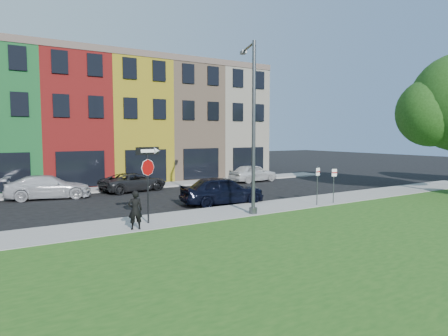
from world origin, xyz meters
TOP-DOWN VIEW (x-y plane):
  - ground at (0.00, 0.00)m, footprint 120.00×120.00m
  - sidewalk_near at (2.00, 3.00)m, footprint 40.00×3.00m
  - sidewalk_far at (-3.00, 15.00)m, footprint 40.00×2.40m
  - rowhouse_block at (-2.50, 21.18)m, footprint 30.00×10.12m
  - stop_sign at (-5.27, 2.68)m, footprint 1.05×0.10m
  - man at (-6.16, 1.90)m, footprint 0.72×0.59m
  - sedan_near at (0.33, 5.47)m, footprint 3.34×5.36m
  - parked_car_silver at (-7.70, 13.05)m, footprint 4.08×5.87m
  - parked_car_dark at (-2.10, 13.26)m, footprint 3.99×5.56m
  - parked_car_white at (8.36, 13.24)m, footprint 2.45×4.62m
  - street_lamp at (-0.06, 2.09)m, footprint 1.18×2.46m
  - parking_sign_a at (4.26, 1.89)m, footprint 0.32×0.10m
  - parking_sign_b at (5.56, 1.89)m, footprint 0.32×0.12m

SIDE VIEW (x-z plane):
  - ground at x=0.00m, z-range 0.00..0.00m
  - sidewalk_near at x=2.00m, z-range 0.00..0.12m
  - sidewalk_far at x=-3.00m, z-range 0.00..0.12m
  - parked_car_dark at x=-2.10m, z-range 0.00..1.31m
  - parked_car_silver at x=-7.70m, z-range 0.00..1.47m
  - parked_car_white at x=8.36m, z-range 0.00..1.48m
  - sedan_near at x=0.33m, z-range 0.00..1.63m
  - man at x=-6.16m, z-range 0.12..1.72m
  - parking_sign_b at x=5.56m, z-range 0.38..2.39m
  - parking_sign_a at x=4.26m, z-range 0.39..2.54m
  - stop_sign at x=-5.27m, z-range 0.82..4.16m
  - street_lamp at x=-0.06m, z-range 0.15..8.50m
  - rowhouse_block at x=-2.50m, z-range -0.01..9.99m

